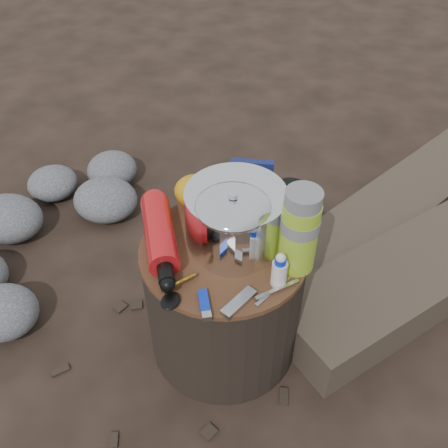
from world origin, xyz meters
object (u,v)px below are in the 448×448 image
(stump, at_px, (224,299))
(camping_pot, at_px, (233,226))
(fuel_bottle, at_px, (159,233))
(thermos, at_px, (299,231))
(travel_mug, at_px, (289,210))

(stump, height_order, camping_pot, camping_pot)
(fuel_bottle, relative_size, thermos, 1.41)
(fuel_bottle, bearing_deg, thermos, -23.12)
(camping_pot, distance_m, travel_mug, 0.17)
(stump, xyz_separation_m, travel_mug, (0.13, 0.13, 0.26))
(fuel_bottle, relative_size, travel_mug, 2.38)
(stump, xyz_separation_m, thermos, (0.18, 0.01, 0.31))
(camping_pot, bearing_deg, fuel_bottle, -168.75)
(camping_pot, relative_size, thermos, 0.80)
(camping_pot, bearing_deg, travel_mug, 50.12)
(stump, relative_size, thermos, 1.91)
(camping_pot, relative_size, fuel_bottle, 0.57)
(thermos, bearing_deg, fuel_bottle, -171.86)
(thermos, bearing_deg, camping_pot, -175.47)
(camping_pot, distance_m, thermos, 0.16)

